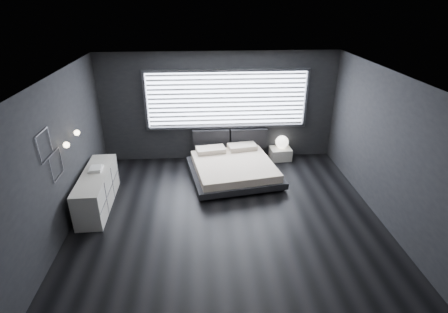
{
  "coord_description": "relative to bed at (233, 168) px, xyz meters",
  "views": [
    {
      "loc": [
        -0.47,
        -5.85,
        4.07
      ],
      "look_at": [
        0.0,
        0.85,
        0.9
      ],
      "focal_mm": 28.0,
      "sensor_mm": 36.0,
      "label": 1
    }
  ],
  "objects": [
    {
      "name": "wall_art_upper",
      "position": [
        -3.25,
        -2.14,
        1.61
      ],
      "size": [
        0.01,
        0.48,
        0.48
      ],
      "color": "#47474C",
      "rests_on": "ground"
    },
    {
      "name": "orb_lamp",
      "position": [
        1.38,
        0.94,
        0.24
      ],
      "size": [
        0.34,
        0.34,
        0.34
      ],
      "primitive_type": "sphere",
      "color": "white",
      "rests_on": "nightstand"
    },
    {
      "name": "wall_art_lower",
      "position": [
        -3.25,
        -1.89,
        1.14
      ],
      "size": [
        0.01,
        0.48,
        0.48
      ],
      "color": "#47474C",
      "rests_on": "ground"
    },
    {
      "name": "room",
      "position": [
        -0.28,
        -1.59,
        1.16
      ],
      "size": [
        6.04,
        6.0,
        2.8
      ],
      "color": "black",
      "rests_on": "ground"
    },
    {
      "name": "sconce_far",
      "position": [
        -3.16,
        -0.94,
        1.36
      ],
      "size": [
        0.18,
        0.11,
        0.11
      ],
      "color": "silver",
      "rests_on": "ground"
    },
    {
      "name": "nightstand",
      "position": [
        1.35,
        0.91,
        -0.09
      ],
      "size": [
        0.56,
        0.48,
        0.31
      ],
      "primitive_type": "cube",
      "rotation": [
        0.0,
        0.0,
        0.06
      ],
      "color": "beige",
      "rests_on": "ground"
    },
    {
      "name": "window",
      "position": [
        -0.08,
        1.11,
        1.37
      ],
      "size": [
        4.14,
        0.09,
        1.52
      ],
      "color": "white",
      "rests_on": "ground"
    },
    {
      "name": "dresser",
      "position": [
        -2.92,
        -1.05,
        0.13
      ],
      "size": [
        0.57,
        1.88,
        0.75
      ],
      "color": "beige",
      "rests_on": "ground"
    },
    {
      "name": "book_stack",
      "position": [
        -2.94,
        -0.89,
        0.54
      ],
      "size": [
        0.27,
        0.36,
        0.07
      ],
      "color": "white",
      "rests_on": "dresser"
    },
    {
      "name": "sconce_near",
      "position": [
        -3.16,
        -1.54,
        1.36
      ],
      "size": [
        0.18,
        0.11,
        0.11
      ],
      "color": "silver",
      "rests_on": "ground"
    },
    {
      "name": "bed",
      "position": [
        0.0,
        0.0,
        0.0
      ],
      "size": [
        2.31,
        2.24,
        0.52
      ],
      "color": "black",
      "rests_on": "ground"
    },
    {
      "name": "headboard",
      "position": [
        0.01,
        1.05,
        0.33
      ],
      "size": [
        1.96,
        0.16,
        0.52
      ],
      "color": "black",
      "rests_on": "ground"
    }
  ]
}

